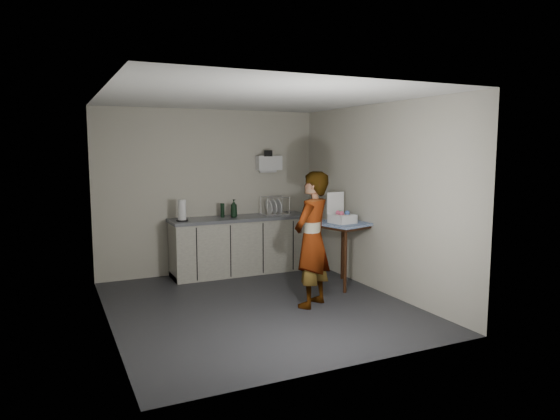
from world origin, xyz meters
name	(u,v)px	position (x,y,z in m)	size (l,w,h in m)	color
ground	(258,306)	(0.00, 0.00, 0.00)	(4.00, 4.00, 0.00)	#2A2B30
wall_back	(210,192)	(0.00, 1.99, 1.30)	(3.60, 0.02, 2.60)	beige
wall_right	(376,198)	(1.79, 0.00, 1.30)	(0.02, 4.00, 2.60)	beige
wall_left	(106,212)	(-1.79, 0.00, 1.30)	(0.02, 4.00, 2.60)	beige
ceiling	(257,98)	(0.00, 0.00, 2.60)	(3.60, 4.00, 0.01)	white
kitchen_counter	(241,247)	(0.40, 1.70, 0.43)	(2.24, 0.62, 0.91)	black
wall_shelf	(269,163)	(1.00, 1.92, 1.75)	(0.42, 0.18, 0.37)	white
side_table	(344,230)	(1.50, 0.36, 0.81)	(0.89, 0.89, 0.93)	#371A0C
standing_man	(312,239)	(0.62, -0.28, 0.86)	(0.62, 0.41, 1.71)	#B2A593
soap_bottle	(234,208)	(0.29, 1.69, 1.05)	(0.11, 0.11, 0.28)	black
soda_can	(233,213)	(0.29, 1.74, 0.97)	(0.06, 0.06, 0.12)	red
dark_bottle	(222,210)	(0.13, 1.77, 1.02)	(0.06, 0.06, 0.22)	black
paper_towel	(182,211)	(-0.55, 1.64, 1.06)	(0.18, 0.18, 0.32)	black
dish_rack	(275,211)	(1.00, 1.69, 0.98)	(0.43, 0.32, 0.30)	white
bakery_box	(341,216)	(1.43, 0.32, 1.03)	(0.35, 0.36, 0.43)	white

